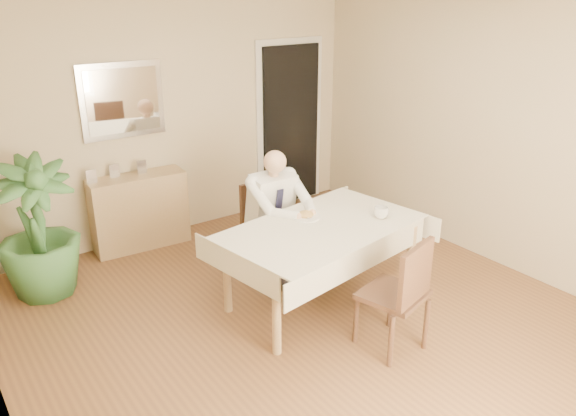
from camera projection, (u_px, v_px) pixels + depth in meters
room at (316, 178)px, 4.15m from camera, size 5.00×5.02×2.60m
doorway at (290, 126)px, 6.96m from camera, size 0.96×0.07×2.10m
mirror at (122, 100)px, 5.64m from camera, size 0.86×0.04×0.76m
dining_table at (322, 235)px, 4.74m from camera, size 1.87×1.28×0.75m
chair_far at (265, 221)px, 5.47m from camera, size 0.42×0.42×0.87m
chair_near at (402, 290)px, 4.16m from camera, size 0.54×0.55×0.94m
seated_man at (281, 211)px, 5.18m from camera, size 0.48×0.72×1.24m
plate at (306, 217)px, 4.87m from camera, size 0.26×0.26×0.02m
food at (306, 214)px, 4.86m from camera, size 0.14×0.14×0.06m
knife at (314, 216)px, 4.84m from camera, size 0.01×0.13×0.01m
fork at (306, 218)px, 4.80m from camera, size 0.01×0.13×0.01m
coffee_mug at (381, 213)px, 4.84m from camera, size 0.16×0.16×0.10m
sideboard at (139, 211)px, 5.95m from camera, size 1.01×0.40×0.79m
photo_frame_left at (91, 176)px, 5.56m from camera, size 0.10×0.02×0.14m
photo_frame_center at (114, 171)px, 5.73m from camera, size 0.10×0.02×0.14m
photo_frame_right at (142, 167)px, 5.85m from camera, size 0.10×0.02×0.14m
potted_palm at (37, 229)px, 4.94m from camera, size 0.73×0.73×1.27m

